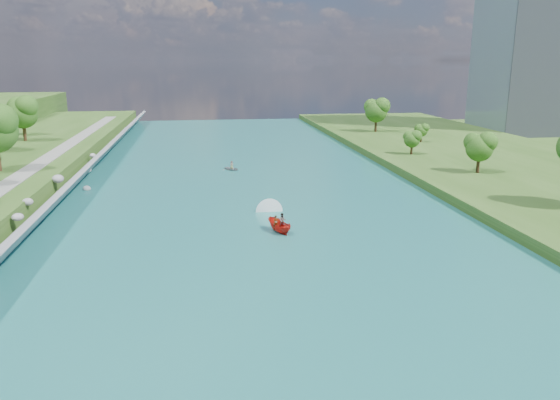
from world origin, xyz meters
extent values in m
plane|color=#2D5119|center=(0.00, 0.00, 0.00)|extent=(260.00, 260.00, 0.00)
cube|color=#196262|center=(0.00, 20.00, 0.05)|extent=(55.00, 240.00, 0.10)
cube|color=slate|center=(-25.85, 20.00, 1.80)|extent=(3.54, 236.00, 4.05)
ellipsoid|color=gray|center=(-26.71, 13.15, 3.12)|extent=(1.25, 1.43, 0.82)
ellipsoid|color=gray|center=(-27.35, 19.12, 3.32)|extent=(1.28, 1.17, 0.89)
ellipsoid|color=gray|center=(-26.92, 31.97, 3.37)|extent=(1.60, 1.88, 1.19)
ellipsoid|color=gray|center=(-24.52, 38.69, 0.29)|extent=(1.25, 1.09, 0.96)
ellipsoid|color=gray|center=(-25.81, 47.20, 1.55)|extent=(1.24, 1.28, 0.76)
ellipsoid|color=gray|center=(-26.55, 56.45, 2.55)|extent=(1.10, 1.43, 0.83)
cube|color=gray|center=(82.50, 95.00, 30.00)|extent=(22.00, 22.00, 60.00)
ellipsoid|color=#174813|center=(-42.53, 71.37, 8.92)|extent=(6.51, 6.51, 10.85)
ellipsoid|color=#174813|center=(-45.30, 81.07, 7.79)|extent=(5.14, 5.14, 8.57)
ellipsoid|color=#174813|center=(38.75, 35.98, 5.51)|extent=(4.81, 4.81, 8.02)
ellipsoid|color=#174813|center=(34.78, 55.19, 4.29)|extent=(3.35, 3.35, 5.59)
ellipsoid|color=#174813|center=(43.25, 70.82, 4.03)|extent=(3.04, 3.04, 5.07)
ellipsoid|color=#174813|center=(38.83, 90.32, 6.65)|extent=(6.18, 6.18, 10.30)
imported|color=red|center=(2.01, 13.10, 0.91)|extent=(3.04, 4.48, 1.62)
imported|color=#66605B|center=(1.61, 12.70, 1.33)|extent=(0.66, 0.45, 1.76)
imported|color=#66605B|center=(2.51, 13.60, 1.34)|extent=(0.88, 0.69, 1.78)
cube|color=white|center=(2.01, 16.10, 0.13)|extent=(0.90, 5.00, 0.06)
imported|color=gray|center=(-1.19, 51.36, 0.43)|extent=(3.83, 3.93, 0.67)
imported|color=#66605B|center=(-1.19, 51.36, 1.03)|extent=(0.69, 0.48, 1.36)
camera|label=1|loc=(-6.77, -47.33, 19.62)|focal=35.00mm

